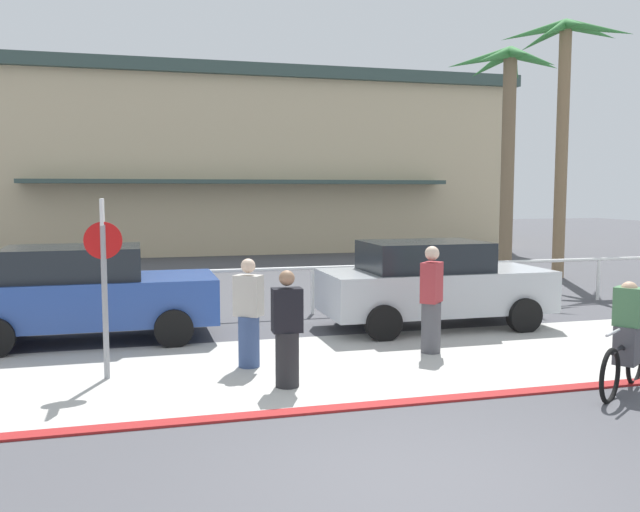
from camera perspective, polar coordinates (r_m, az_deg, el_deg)
The scene contains 14 objects.
ground_plane at distance 15.98m, azimuth -6.17°, elevation -4.12°, with size 80.00×80.00×0.00m, color #4C4C51.
sidewalk_strip at distance 10.42m, azimuth -1.09°, elevation -9.29°, with size 44.00×4.00×0.02m, color beige.
curb_paint at distance 8.57m, azimuth 2.25°, elevation -12.56°, with size 44.00×0.24×0.03m, color maroon.
building_backdrop at distance 33.39m, azimuth -7.91°, elevation 7.59°, with size 24.71×12.49×7.74m.
rail_fence at distance 14.40m, azimuth -5.27°, elevation -1.79°, with size 21.67×0.08×1.04m.
stop_sign_bike_lane at distance 9.93m, azimuth -17.68°, elevation -0.49°, with size 0.52×0.56×2.56m.
palm_tree_2 at distance 19.56m, azimuth 15.46°, elevation 11.84°, with size 3.11×3.00×6.52m.
palm_tree_3 at distance 22.20m, azimuth 19.78°, elevation 13.25°, with size 3.55×3.46×7.72m.
car_blue_1 at distance 12.71m, azimuth -19.06°, elevation -2.93°, with size 4.40×2.02×1.69m.
car_silver_2 at distance 13.39m, azimuth 9.42°, elevation -2.28°, with size 4.40×2.02×1.69m.
cyclist_black_0 at distance 9.99m, azimuth 24.27°, elevation -6.40°, with size 1.53×1.09×1.50m.
pedestrian_0 at distance 9.23m, azimuth -2.77°, elevation -6.58°, with size 0.41×0.33×1.61m.
pedestrian_1 at distance 11.26m, azimuth 9.31°, elevation -3.98°, with size 0.46×0.47×1.77m.
pedestrian_2 at distance 10.29m, azimuth -6.00°, elevation -5.18°, with size 0.48×0.45×1.66m.
Camera 1 is at (-2.45, -5.57, 2.68)m, focal length 38.18 mm.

